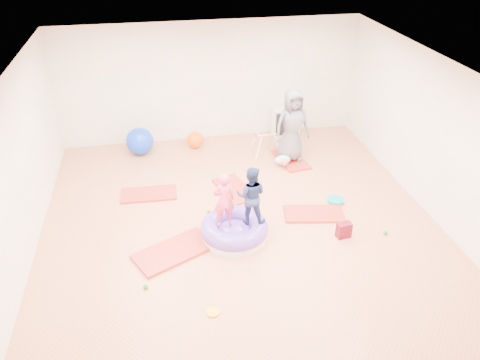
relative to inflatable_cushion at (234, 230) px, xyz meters
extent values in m
cube|color=#D57E5A|center=(0.17, 0.09, -0.14)|extent=(7.00, 8.00, 0.01)
cube|color=silver|center=(0.17, 0.09, 2.66)|extent=(7.00, 8.00, 0.01)
cube|color=white|center=(0.17, 4.09, 1.26)|extent=(7.00, 0.01, 2.80)
cube|color=white|center=(-3.33, 0.09, 1.26)|extent=(0.01, 8.00, 2.80)
cube|color=white|center=(3.67, 0.09, 1.26)|extent=(0.01, 8.00, 2.80)
cube|color=#C24327|center=(-1.06, -0.24, -0.12)|extent=(1.46, 1.16, 0.05)
cube|color=#C24327|center=(-1.43, 1.64, -0.12)|extent=(1.11, 0.59, 0.05)
cube|color=#C24327|center=(0.28, 1.50, -0.12)|extent=(0.82, 1.18, 0.04)
cube|color=#C24327|center=(1.57, 0.37, -0.12)|extent=(1.18, 0.73, 0.05)
cube|color=#C24327|center=(1.74, 2.50, -0.12)|extent=(0.69, 1.13, 0.04)
cylinder|color=white|center=(0.00, 0.00, -0.08)|extent=(1.13, 1.13, 0.13)
torus|color=#6B43BC|center=(0.00, 0.00, 0.04)|extent=(1.17, 1.17, 0.31)
ellipsoid|color=#6B43BC|center=(0.00, 0.00, -0.03)|extent=(0.62, 0.62, 0.28)
imported|color=#F04971|center=(-0.17, -0.02, 0.69)|extent=(0.38, 0.27, 0.99)
imported|color=navy|center=(0.28, -0.01, 0.72)|extent=(0.61, 0.54, 1.05)
imported|color=#5C5B64|center=(1.73, 2.51, 0.71)|extent=(0.85, 0.61, 1.61)
ellipsoid|color=silver|center=(1.49, 2.31, 0.00)|extent=(0.34, 0.22, 0.20)
sphere|color=tan|center=(1.49, 2.15, 0.02)|extent=(0.16, 0.16, 0.16)
sphere|color=#24801F|center=(-1.54, -1.00, -0.11)|extent=(0.07, 0.07, 0.07)
sphere|color=#24801F|center=(-0.34, 0.77, -0.11)|extent=(0.07, 0.07, 0.07)
sphere|color=yellow|center=(-0.55, 0.18, -0.11)|extent=(0.07, 0.07, 0.07)
sphere|color=yellow|center=(0.04, -0.03, -0.11)|extent=(0.07, 0.07, 0.07)
sphere|color=#24801F|center=(2.61, -0.44, -0.11)|extent=(0.07, 0.07, 0.07)
sphere|color=#24801F|center=(0.18, 0.89, -0.11)|extent=(0.07, 0.07, 0.07)
sphere|color=blue|center=(-1.56, 3.48, 0.17)|extent=(0.63, 0.63, 0.63)
sphere|color=#FF5706|center=(-0.29, 3.57, 0.05)|extent=(0.39, 0.39, 0.39)
cylinder|color=silver|center=(1.04, 2.68, 0.13)|extent=(0.19, 0.20, 0.51)
cylinder|color=silver|center=(1.04, 3.11, 0.13)|extent=(0.19, 0.20, 0.51)
cylinder|color=silver|center=(1.51, 2.68, 0.13)|extent=(0.19, 0.20, 0.51)
cylinder|color=silver|center=(1.51, 3.11, 0.13)|extent=(0.19, 0.20, 0.51)
cylinder|color=silver|center=(1.27, 2.90, 0.35)|extent=(0.49, 0.03, 0.03)
sphere|color=#C72247|center=(1.03, 2.90, 0.35)|extent=(0.06, 0.06, 0.06)
sphere|color=blue|center=(1.52, 2.90, 0.35)|extent=(0.06, 0.06, 0.06)
cube|color=silver|center=(1.99, 3.89, 0.20)|extent=(0.68, 0.33, 0.68)
cube|color=black|center=(1.99, 3.73, 0.20)|extent=(0.58, 0.02, 0.58)
cube|color=silver|center=(1.99, 3.84, 0.20)|extent=(0.02, 0.23, 0.60)
cube|color=silver|center=(1.99, 3.84, 0.20)|extent=(0.60, 0.23, 0.02)
cylinder|color=#099DA5|center=(2.12, 0.70, -0.11)|extent=(0.32, 0.32, 0.07)
cube|color=#BC1336|center=(1.86, -0.36, 0.00)|extent=(0.26, 0.18, 0.28)
cylinder|color=yellow|center=(-0.61, -1.67, -0.13)|extent=(0.19, 0.19, 0.03)
camera|label=1|loc=(-1.12, -6.38, 4.86)|focal=35.00mm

